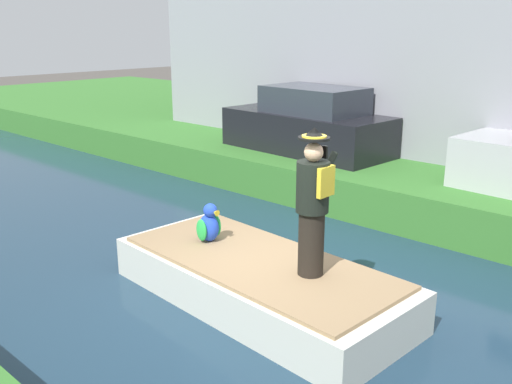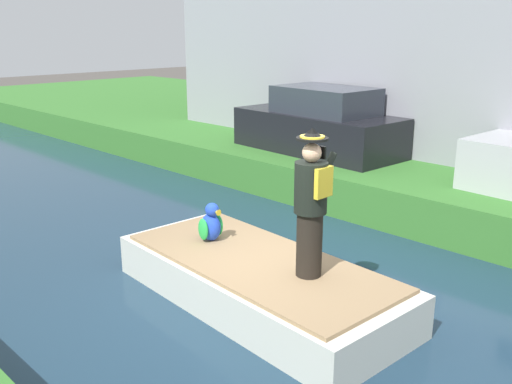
{
  "view_description": "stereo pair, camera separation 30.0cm",
  "coord_description": "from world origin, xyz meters",
  "px_view_note": "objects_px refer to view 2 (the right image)",
  "views": [
    {
      "loc": [
        -5.15,
        -4.55,
        3.67
      ],
      "look_at": [
        0.06,
        0.25,
        1.61
      ],
      "focal_mm": 39.73,
      "sensor_mm": 36.0,
      "label": 1
    },
    {
      "loc": [
        -4.94,
        -4.77,
        3.67
      ],
      "look_at": [
        0.06,
        0.25,
        1.61
      ],
      "focal_mm": 39.73,
      "sensor_mm": 36.0,
      "label": 2
    }
  ],
  "objects_px": {
    "parrot_plush": "(211,224)",
    "parked_car_dark": "(319,125)",
    "boat": "(258,281)",
    "person_pirate": "(311,204)"
  },
  "relations": [
    {
      "from": "boat",
      "to": "parked_car_dark",
      "type": "xyz_separation_m",
      "value": [
        5.21,
        3.21,
        1.12
      ]
    },
    {
      "from": "person_pirate",
      "to": "parrot_plush",
      "type": "bearing_deg",
      "value": 86.55
    },
    {
      "from": "boat",
      "to": "person_pirate",
      "type": "height_order",
      "value": "person_pirate"
    },
    {
      "from": "boat",
      "to": "parked_car_dark",
      "type": "relative_size",
      "value": 1.05
    },
    {
      "from": "boat",
      "to": "parked_car_dark",
      "type": "height_order",
      "value": "parked_car_dark"
    },
    {
      "from": "person_pirate",
      "to": "parked_car_dark",
      "type": "bearing_deg",
      "value": 31.89
    },
    {
      "from": "parrot_plush",
      "to": "parked_car_dark",
      "type": "relative_size",
      "value": 0.14
    },
    {
      "from": "parrot_plush",
      "to": "parked_car_dark",
      "type": "distance_m",
      "value": 5.68
    },
    {
      "from": "parrot_plush",
      "to": "person_pirate",
      "type": "bearing_deg",
      "value": -87.25
    },
    {
      "from": "person_pirate",
      "to": "parrot_plush",
      "type": "relative_size",
      "value": 3.25
    }
  ]
}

